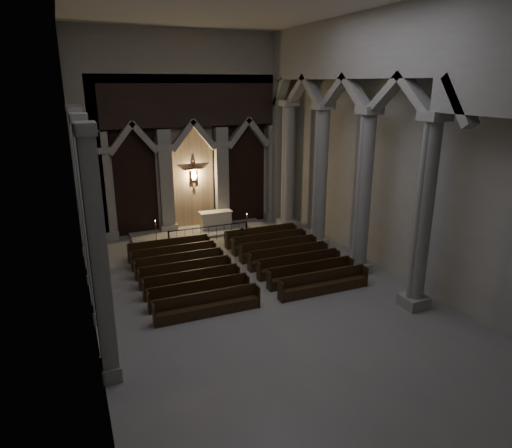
# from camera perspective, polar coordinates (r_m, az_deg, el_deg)

# --- Properties ---
(room) EXTENTS (24.00, 24.10, 12.00)m
(room) POSITION_cam_1_polar(r_m,az_deg,el_deg) (17.57, 2.00, 12.57)
(room) COLOR gray
(room) RESTS_ON ground
(sanctuary_wall) EXTENTS (14.00, 0.77, 12.00)m
(sanctuary_wall) POSITION_cam_1_polar(r_m,az_deg,el_deg) (28.50, -7.97, 12.24)
(sanctuary_wall) COLOR gray
(sanctuary_wall) RESTS_ON ground
(right_arcade) EXTENTS (1.00, 24.00, 12.00)m
(right_arcade) POSITION_cam_1_polar(r_m,az_deg,el_deg) (21.51, 14.27, 13.53)
(right_arcade) COLOR gray
(right_arcade) RESTS_ON ground
(left_pilasters) EXTENTS (0.60, 13.00, 8.03)m
(left_pilasters) POSITION_cam_1_polar(r_m,az_deg,el_deg) (20.08, -20.35, 1.37)
(left_pilasters) COLOR gray
(left_pilasters) RESTS_ON ground
(sanctuary_step) EXTENTS (8.50, 2.60, 0.15)m
(sanctuary_step) POSITION_cam_1_polar(r_m,az_deg,el_deg) (28.92, -6.96, -0.91)
(sanctuary_step) COLOR gray
(sanctuary_step) RESTS_ON ground
(altar) EXTENTS (2.07, 0.83, 1.05)m
(altar) POSITION_cam_1_polar(r_m,az_deg,el_deg) (29.26, -5.06, 0.61)
(altar) COLOR beige
(altar) RESTS_ON sanctuary_step
(altar_rail) EXTENTS (4.87, 0.09, 0.96)m
(altar_rail) POSITION_cam_1_polar(r_m,az_deg,el_deg) (27.09, -5.93, -0.89)
(altar_rail) COLOR black
(altar_rail) RESTS_ON ground
(candle_stand_left) EXTENTS (0.26, 0.26, 1.56)m
(candle_stand_left) POSITION_cam_1_polar(r_m,az_deg,el_deg) (26.84, -12.33, -1.86)
(candle_stand_left) COLOR #B37C37
(candle_stand_left) RESTS_ON ground
(candle_stand_right) EXTENTS (0.22, 0.22, 1.28)m
(candle_stand_right) POSITION_cam_1_polar(r_m,az_deg,el_deg) (28.47, -1.15, -0.50)
(candle_stand_right) COLOR #B37C37
(candle_stand_right) RESTS_ON ground
(pews) EXTENTS (9.79, 7.54, 0.98)m
(pews) POSITION_cam_1_polar(r_m,az_deg,el_deg) (22.65, -2.09, -5.38)
(pews) COLOR black
(pews) RESTS_ON ground
(worshipper) EXTENTS (0.45, 0.37, 1.07)m
(worshipper) POSITION_cam_1_polar(r_m,az_deg,el_deg) (26.33, -1.73, -1.57)
(worshipper) COLOR black
(worshipper) RESTS_ON ground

